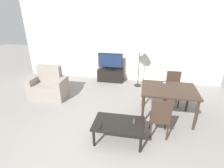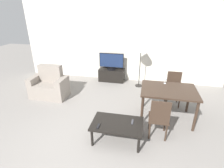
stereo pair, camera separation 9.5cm
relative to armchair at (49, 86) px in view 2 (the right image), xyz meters
name	(u,v)px [view 2 (the right image)]	position (x,y,z in m)	size (l,w,h in m)	color
ground_plane	(84,161)	(1.83, -2.11, -0.33)	(18.00, 18.00, 0.00)	gray
wall_back	(121,43)	(1.83, 1.79, 1.02)	(7.05, 0.06, 2.70)	silver
armchair	(49,86)	(0.00, 0.00, 0.00)	(1.05, 0.60, 0.93)	gray
tv_stand	(112,75)	(1.56, 1.53, -0.11)	(0.90, 0.37, 0.44)	black
tv	(111,61)	(1.56, 1.53, 0.40)	(0.85, 0.30, 0.58)	black
coffee_table	(117,125)	(2.31, -1.47, 0.03)	(1.00, 0.62, 0.41)	black
dining_table	(168,93)	(3.32, -0.46, 0.34)	(1.24, 0.90, 0.77)	#38281E
dining_chair_near	(159,117)	(3.10, -1.22, 0.16)	(0.40, 0.40, 0.90)	#38281E
dining_chair_far	(173,87)	(3.54, 0.30, 0.16)	(0.40, 0.40, 0.90)	#38281E
floor_lamp	(141,48)	(2.56, 1.28, 0.96)	(0.39, 0.39, 1.49)	black
remote_primary	(132,122)	(2.59, -1.38, 0.09)	(0.04, 0.15, 0.02)	#38383D
remote_secondary	(98,126)	(1.97, -1.65, 0.09)	(0.04, 0.15, 0.02)	black
wine_glass_left	(165,80)	(3.25, -0.14, 0.54)	(0.07, 0.07, 0.15)	silver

